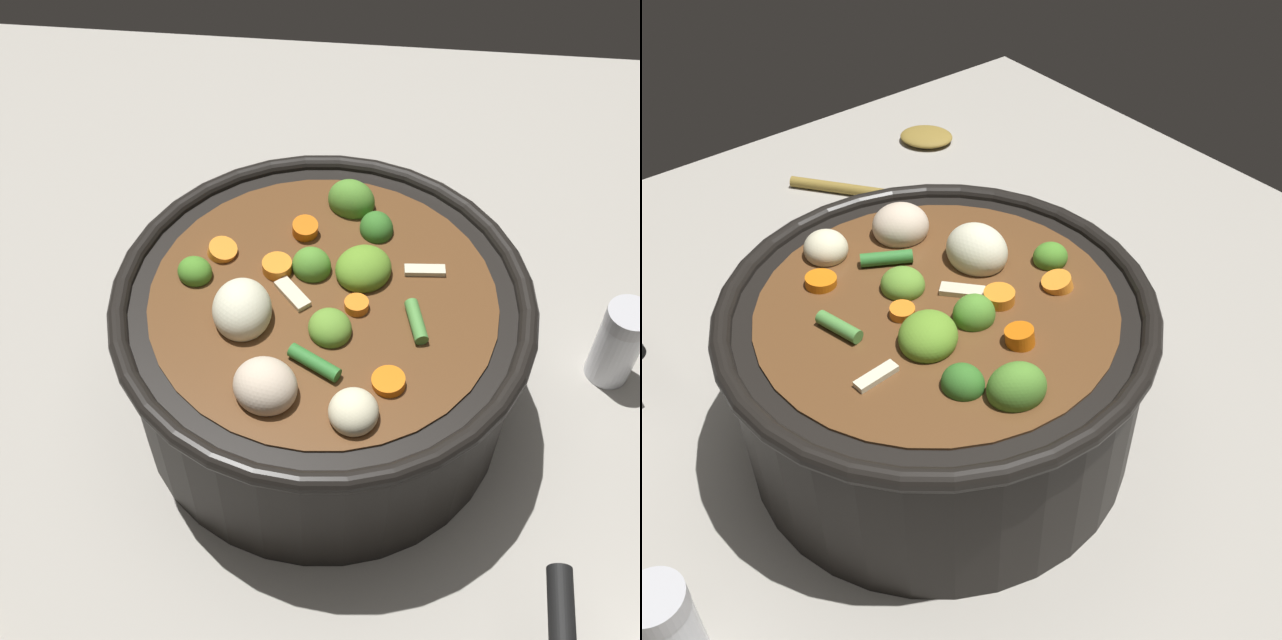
# 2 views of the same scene
# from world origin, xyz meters

# --- Properties ---
(ground_plane) EXTENTS (1.10, 1.10, 0.00)m
(ground_plane) POSITION_xyz_m (0.00, 0.00, 0.00)
(ground_plane) COLOR #9E998E
(cooking_pot) EXTENTS (0.33, 0.33, 0.17)m
(cooking_pot) POSITION_xyz_m (0.00, -0.00, 0.08)
(cooking_pot) COLOR black
(cooking_pot) RESTS_ON ground_plane
(wooden_spoon) EXTENTS (0.24, 0.24, 0.01)m
(wooden_spoon) POSITION_xyz_m (0.37, -0.24, 0.01)
(wooden_spoon) COLOR olive
(wooden_spoon) RESTS_ON ground_plane
(salt_shaker) EXTENTS (0.04, 0.04, 0.09)m
(salt_shaker) POSITION_xyz_m (-0.05, 0.25, 0.04)
(salt_shaker) COLOR silver
(salt_shaker) RESTS_ON ground_plane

